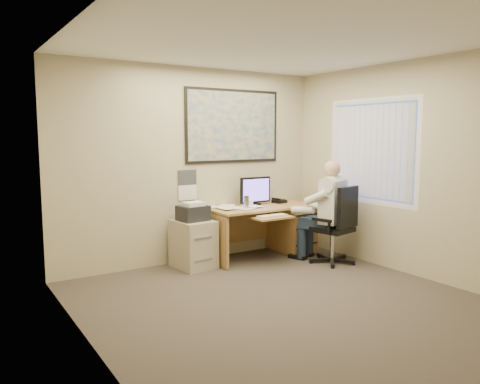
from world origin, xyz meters
TOP-DOWN VIEW (x-y plane):
  - room_shell at (0.00, 0.00)m, footprint 4.00×4.50m
  - desk at (1.23, 1.90)m, footprint 1.60×0.97m
  - world_map at (0.65, 2.23)m, footprint 1.56×0.03m
  - wall_calendar at (-0.10, 2.24)m, footprint 0.28×0.01m
  - window_blinds at (1.97, 0.80)m, footprint 0.06×1.40m
  - filing_cabinet at (-0.18, 1.92)m, footprint 0.51×0.59m
  - office_chair at (1.54, 1.02)m, footprint 0.76×0.76m
  - person at (1.55, 1.10)m, footprint 0.88×1.03m

SIDE VIEW (x-z plane):
  - office_chair at x=1.54m, z-range -0.23..0.86m
  - filing_cabinet at x=-0.18m, z-range -0.06..0.82m
  - desk at x=1.23m, z-range -0.13..1.02m
  - person at x=1.55m, z-range 0.00..1.42m
  - wall_calendar at x=-0.10m, z-range 0.87..1.29m
  - room_shell at x=0.00m, z-range 0.00..2.70m
  - window_blinds at x=1.97m, z-range 0.90..2.20m
  - world_map at x=0.65m, z-range 1.37..2.43m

